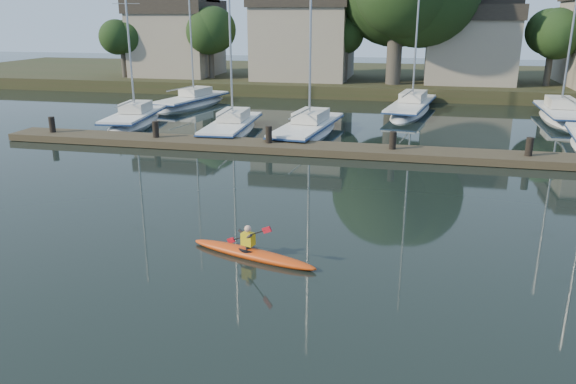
% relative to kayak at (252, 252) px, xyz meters
% --- Properties ---
extents(ground, '(160.00, 160.00, 0.00)m').
position_rel_kayak_xyz_m(ground, '(0.21, -1.46, -0.15)').
color(ground, black).
rests_on(ground, ground).
extents(kayak, '(3.96, 1.66, 1.27)m').
position_rel_kayak_xyz_m(kayak, '(0.00, 0.00, 0.00)').
color(kayak, '#BF390E').
rests_on(kayak, ground).
extents(dock, '(34.00, 2.00, 1.80)m').
position_rel_kayak_xyz_m(dock, '(0.21, 12.54, 0.05)').
color(dock, '#443B27').
rests_on(dock, ground).
extents(sailboat_0, '(3.15, 7.96, 12.29)m').
position_rel_kayak_xyz_m(sailboat_0, '(-12.74, 17.74, -0.36)').
color(sailboat_0, white).
rests_on(sailboat_0, ground).
extents(sailboat_1, '(2.57, 8.60, 13.89)m').
position_rel_kayak_xyz_m(sailboat_1, '(-5.99, 16.45, -0.34)').
color(sailboat_1, white).
rests_on(sailboat_1, ground).
extents(sailboat_2, '(3.27, 9.70, 15.74)m').
position_rel_kayak_xyz_m(sailboat_2, '(-1.63, 16.75, -0.35)').
color(sailboat_2, white).
rests_on(sailboat_2, ground).
extents(sailboat_5, '(3.84, 9.25, 14.92)m').
position_rel_kayak_xyz_m(sailboat_5, '(-12.12, 25.66, -0.34)').
color(sailboat_5, white).
rests_on(sailboat_5, ground).
extents(sailboat_6, '(3.89, 11.00, 17.14)m').
position_rel_kayak_xyz_m(sailboat_6, '(3.86, 26.07, -0.35)').
color(sailboat_6, white).
rests_on(sailboat_6, ground).
extents(sailboat_7, '(2.43, 8.80, 14.14)m').
position_rel_kayak_xyz_m(sailboat_7, '(13.30, 25.23, -0.36)').
color(sailboat_7, white).
rests_on(sailboat_7, ground).
extents(shore, '(90.00, 25.25, 12.75)m').
position_rel_kayak_xyz_m(shore, '(1.83, 38.83, 3.07)').
color(shore, '#282F17').
rests_on(shore, ground).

